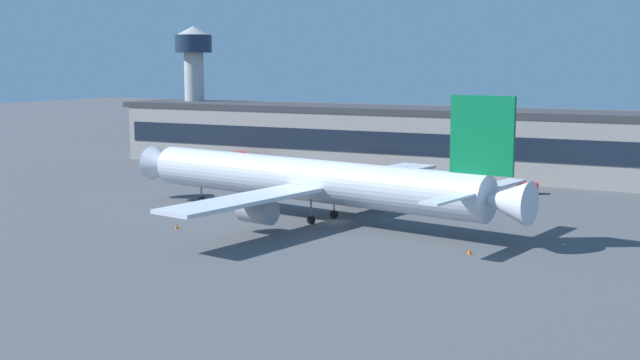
# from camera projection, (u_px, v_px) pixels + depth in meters

# --- Properties ---
(ground_plane) EXTENTS (600.00, 600.00, 0.00)m
(ground_plane) POSITION_uv_depth(u_px,v_px,m) (334.00, 222.00, 113.64)
(ground_plane) COLOR #4C4F54
(terminal_building) EXTENTS (150.81, 15.49, 12.92)m
(terminal_building) POSITION_uv_depth(u_px,v_px,m) (455.00, 142.00, 160.06)
(terminal_building) COLOR #9E9993
(terminal_building) RESTS_ON ground_plane
(airliner) EXTENTS (64.77, 55.67, 17.95)m
(airliner) POSITION_uv_depth(u_px,v_px,m) (312.00, 180.00, 114.76)
(airliner) COLOR silver
(airliner) RESTS_ON ground_plane
(control_tower) EXTENTS (8.44, 8.44, 29.93)m
(control_tower) POSITION_uv_depth(u_px,v_px,m) (194.00, 75.00, 189.47)
(control_tower) COLOR #B7B7B2
(control_tower) RESTS_ON ground_plane
(baggage_tug) EXTENTS (3.94, 2.74, 1.85)m
(baggage_tug) POSITION_uv_depth(u_px,v_px,m) (527.00, 187.00, 137.93)
(baggage_tug) COLOR red
(baggage_tug) RESTS_ON ground_plane
(belt_loader) EXTENTS (5.45, 6.31, 1.95)m
(belt_loader) POSITION_uv_depth(u_px,v_px,m) (367.00, 174.00, 154.13)
(belt_loader) COLOR red
(belt_loader) RESTS_ON ground_plane
(crew_van) EXTENTS (5.51, 4.82, 2.55)m
(crew_van) POSITION_uv_depth(u_px,v_px,m) (412.00, 181.00, 142.18)
(crew_van) COLOR white
(crew_van) RESTS_ON ground_plane
(fuel_truck) EXTENTS (7.37, 8.35, 3.35)m
(fuel_truck) POSITION_uv_depth(u_px,v_px,m) (240.00, 161.00, 168.29)
(fuel_truck) COLOR red
(fuel_truck) RESTS_ON ground_plane
(stair_truck) EXTENTS (4.78, 6.45, 3.55)m
(stair_truck) POSITION_uv_depth(u_px,v_px,m) (323.00, 172.00, 149.62)
(stair_truck) COLOR black
(stair_truck) RESTS_ON ground_plane
(traffic_cone_0) EXTENTS (0.53, 0.53, 0.66)m
(traffic_cone_0) POSITION_uv_depth(u_px,v_px,m) (470.00, 251.00, 94.72)
(traffic_cone_0) COLOR #F2590C
(traffic_cone_0) RESTS_ON ground_plane
(traffic_cone_1) EXTENTS (0.52, 0.52, 0.65)m
(traffic_cone_1) POSITION_uv_depth(u_px,v_px,m) (177.00, 226.00, 109.21)
(traffic_cone_1) COLOR #F2590C
(traffic_cone_1) RESTS_ON ground_plane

